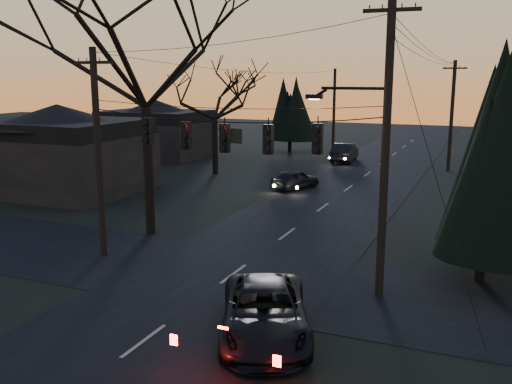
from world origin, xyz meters
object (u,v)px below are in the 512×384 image
at_px(bare_tree_left, 144,53).
at_px(sedan_oncoming_b, 345,153).
at_px(utility_pole_left, 104,255).
at_px(utility_pole_far_l, 333,151).
at_px(utility_pole_right, 379,296).
at_px(suv_near, 265,313).
at_px(sedan_oncoming_a, 295,179).
at_px(utility_pole_far_r, 448,171).
at_px(evergreen_right, 490,151).

bearing_deg(bare_tree_left, sedan_oncoming_b, 83.79).
xyz_separation_m(utility_pole_left, sedan_oncoming_b, (2.80, 29.51, 0.80)).
xyz_separation_m(utility_pole_far_l, sedan_oncoming_b, (2.80, -6.49, 0.80)).
distance_m(utility_pole_right, sedan_oncoming_b, 30.77).
distance_m(utility_pole_left, suv_near, 10.11).
relative_size(utility_pole_left, sedan_oncoming_a, 2.25).
xyz_separation_m(utility_pole_right, sedan_oncoming_b, (-8.70, 29.51, 0.80)).
bearing_deg(suv_near, sedan_oncoming_a, 83.72).
distance_m(utility_pole_far_r, sedan_oncoming_a, 14.48).
bearing_deg(utility_pole_right, sedan_oncoming_b, 106.43).
relative_size(evergreen_right, sedan_oncoming_b, 1.72).
xyz_separation_m(utility_pole_left, utility_pole_far_l, (0.00, 36.00, 0.00)).
bearing_deg(bare_tree_left, utility_pole_left, -89.68).
xyz_separation_m(suv_near, sedan_oncoming_b, (-6.26, 33.92, 0.07)).
relative_size(utility_pole_left, evergreen_right, 1.01).
bearing_deg(utility_pole_right, bare_tree_left, 162.75).
xyz_separation_m(utility_pole_far_l, bare_tree_left, (-0.02, -32.42, 8.37)).
relative_size(utility_pole_left, utility_pole_far_l, 1.06).
bearing_deg(utility_pole_right, evergreen_right, 43.35).
distance_m(utility_pole_left, utility_pole_far_l, 36.00).
distance_m(utility_pole_far_l, sedan_oncoming_a, 19.76).
bearing_deg(suv_near, utility_pole_right, 38.12).
xyz_separation_m(utility_pole_right, utility_pole_far_r, (0.00, 28.00, 0.00)).
bearing_deg(sedan_oncoming_b, utility_pole_far_r, 165.83).
bearing_deg(utility_pole_right, sedan_oncoming_a, 117.87).
bearing_deg(suv_near, bare_tree_left, 115.67).
distance_m(utility_pole_far_r, suv_near, 32.51).
height_order(utility_pole_right, sedan_oncoming_b, utility_pole_right).
relative_size(utility_pole_right, evergreen_right, 1.19).
distance_m(evergreen_right, sedan_oncoming_a, 18.42).
xyz_separation_m(utility_pole_left, suv_near, (9.06, -4.41, 0.74)).
bearing_deg(evergreen_right, suv_near, -127.05).
height_order(utility_pole_far_r, utility_pole_far_l, utility_pole_far_r).
bearing_deg(utility_pole_far_r, utility_pole_far_l, 145.18).
height_order(evergreen_right, sedan_oncoming_b, evergreen_right).
relative_size(utility_pole_far_r, evergreen_right, 1.01).
distance_m(utility_pole_right, evergreen_right, 6.43).
relative_size(utility_pole_left, bare_tree_left, 0.71).
relative_size(evergreen_right, sedan_oncoming_a, 2.22).
xyz_separation_m(evergreen_right, suv_near, (-5.56, -7.36, -4.06)).
xyz_separation_m(utility_pole_right, suv_near, (-2.44, -4.41, 0.74)).
bearing_deg(utility_pole_left, utility_pole_far_r, 67.67).
bearing_deg(evergreen_right, utility_pole_far_r, 97.10).
relative_size(utility_pole_far_l, sedan_oncoming_a, 2.11).
relative_size(utility_pole_left, utility_pole_far_r, 1.00).
relative_size(utility_pole_right, utility_pole_far_r, 1.18).
distance_m(bare_tree_left, sedan_oncoming_b, 27.16).
relative_size(utility_pole_far_r, bare_tree_left, 0.71).
height_order(utility_pole_left, utility_pole_far_r, same).
distance_m(utility_pole_far_l, suv_near, 41.42).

